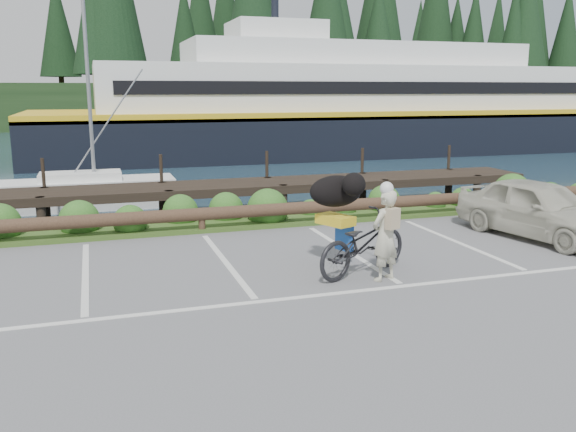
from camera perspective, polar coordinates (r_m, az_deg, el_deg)
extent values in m
plane|color=#5C5C5F|center=(10.12, -3.49, -7.32)|extent=(72.00, 72.00, 0.00)
plane|color=#1B3342|center=(57.50, -15.54, 6.85)|extent=(160.00, 160.00, 0.00)
cube|color=#3D5B21|center=(15.12, -8.50, -0.80)|extent=(34.00, 1.60, 0.10)
imported|color=black|center=(11.12, 7.02, -2.54)|extent=(2.30, 1.57, 1.15)
imported|color=beige|center=(10.75, 9.08, -1.81)|extent=(0.70, 0.59, 1.62)
ellipsoid|color=black|center=(11.41, 4.50, 2.34)|extent=(0.87, 1.15, 0.59)
imported|color=#BAB8A4|center=(14.84, 22.43, 0.64)|extent=(2.31, 4.16, 1.34)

